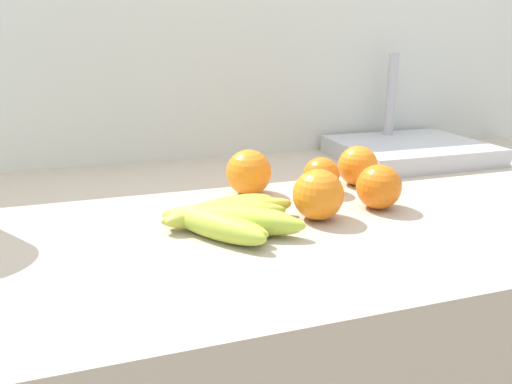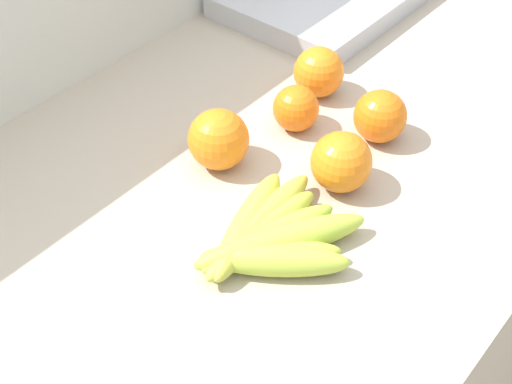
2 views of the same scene
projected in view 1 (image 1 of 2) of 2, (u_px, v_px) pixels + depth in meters
wall_back at (214, 255)px, 1.23m from camera, size 2.10×0.06×1.30m
banana_bunch at (225, 218)px, 0.68m from camera, size 0.22×0.19×0.04m
orange_front at (379, 187)px, 0.77m from camera, size 0.07×0.07×0.07m
orange_right at (250, 172)px, 0.84m from camera, size 0.08×0.08×0.08m
orange_center at (321, 175)px, 0.85m from camera, size 0.07×0.07×0.07m
orange_back_right at (358, 166)px, 0.89m from camera, size 0.08×0.08×0.08m
orange_far_right at (318, 195)px, 0.72m from camera, size 0.08×0.08×0.08m
sink_basin at (409, 148)px, 1.10m from camera, size 0.33×0.28×0.24m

